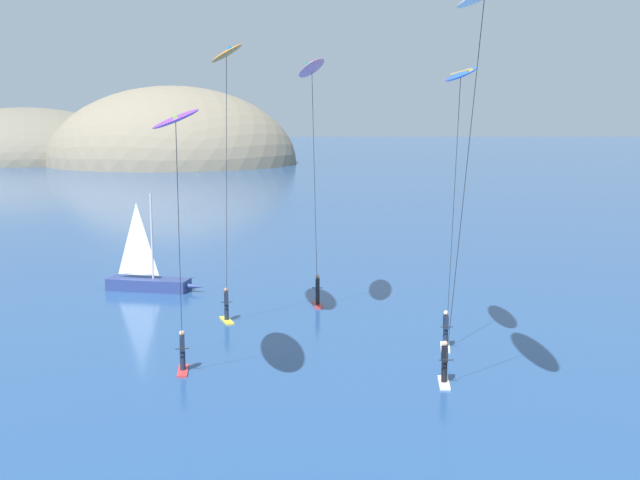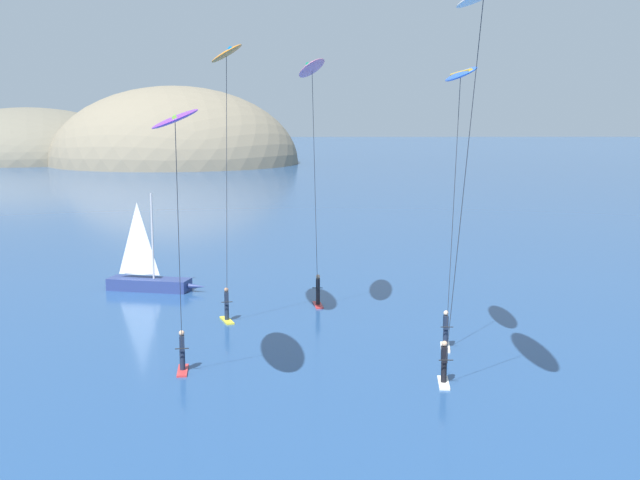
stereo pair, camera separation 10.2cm
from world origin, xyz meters
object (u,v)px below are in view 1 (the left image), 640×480
kitesurfer_purple (176,136)px  kitesurfer_pink (312,88)px  kitesurfer_white (480,33)px  kitesurfer_blue (459,106)px  sailboat_near (153,280)px  kitesurfer_orange (226,76)px

kitesurfer_purple → kitesurfer_pink: bearing=66.2°
kitesurfer_white → kitesurfer_blue: bearing=84.0°
kitesurfer_white → kitesurfer_pink: bearing=111.0°
sailboat_near → kitesurfer_orange: (5.43, -10.07, 11.22)m
kitesurfer_purple → kitesurfer_blue: size_ratio=0.87×
sailboat_near → kitesurfer_pink: bearing=-39.0°
kitesurfer_purple → sailboat_near: bearing=103.8°
kitesurfer_white → kitesurfer_blue: 7.43m
kitesurfer_orange → kitesurfer_purple: size_ratio=1.26×
kitesurfer_orange → kitesurfer_white: size_ratio=0.94×
sailboat_near → kitesurfer_pink: size_ratio=0.47×
kitesurfer_purple → kitesurfer_blue: bearing=23.9°
sailboat_near → kitesurfer_purple: (4.47, -18.24, 8.89)m
kitesurfer_white → kitesurfer_purple: kitesurfer_white is taller
kitesurfer_orange → kitesurfer_pink: 4.61m
kitesurfer_orange → kitesurfer_pink: (3.79, 2.59, -0.45)m
kitesurfer_white → kitesurfer_blue: size_ratio=1.16×
kitesurfer_orange → kitesurfer_white: bearing=-50.1°
kitesurfer_white → kitesurfer_purple: (-9.81, 2.40, -3.22)m
kitesurfer_purple → kitesurfer_blue: 11.58m
kitesurfer_orange → sailboat_near: bearing=118.4°
kitesurfer_pink → kitesurfer_blue: bearing=-46.4°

